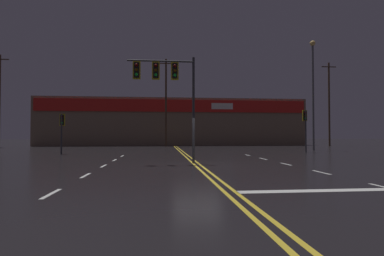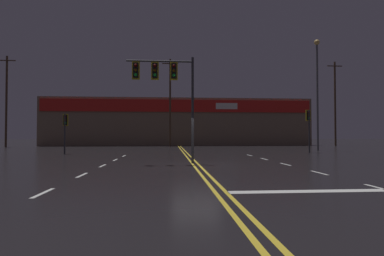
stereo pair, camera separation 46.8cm
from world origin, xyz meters
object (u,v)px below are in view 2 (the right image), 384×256
object	(u,v)px
traffic_signal_corner_northeast	(309,121)
streetlight_median_approach	(317,81)
traffic_signal_median	(165,80)
traffic_signal_corner_northwest	(65,125)

from	to	relation	value
traffic_signal_corner_northeast	streetlight_median_approach	world-z (taller)	streetlight_median_approach
traffic_signal_median	traffic_signal_corner_northwest	world-z (taller)	traffic_signal_median
traffic_signal_corner_northeast	streetlight_median_approach	xyz separation A→B (m)	(2.69, 3.61, 4.26)
traffic_signal_median	streetlight_median_approach	size ratio (longest dim) A/B	0.52
traffic_signal_median	traffic_signal_corner_northeast	xyz separation A→B (m)	(12.66, 9.29, -1.81)
traffic_signal_corner_northwest	streetlight_median_approach	world-z (taller)	streetlight_median_approach
traffic_signal_median	traffic_signal_corner_northwest	distance (m)	12.43
traffic_signal_median	streetlight_median_approach	bearing A→B (deg)	40.04
streetlight_median_approach	traffic_signal_corner_northwest	bearing A→B (deg)	-170.57
traffic_signal_corner_northwest	streetlight_median_approach	xyz separation A→B (m)	(23.68, 3.93, 4.64)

